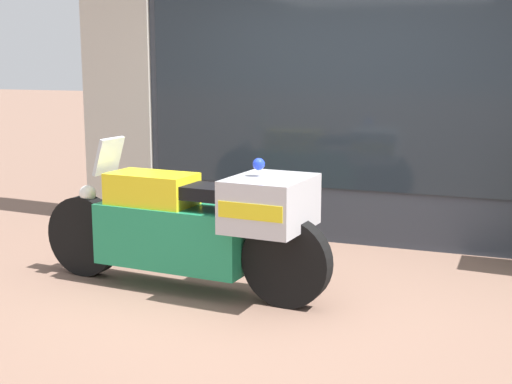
# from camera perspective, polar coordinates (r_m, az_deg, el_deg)

# --- Properties ---
(ground_plane) EXTENTS (60.00, 60.00, 0.00)m
(ground_plane) POSITION_cam_1_polar(r_m,az_deg,el_deg) (5.49, 1.23, -8.48)
(ground_plane) COLOR #7A5B4C
(shop_building) EXTENTS (5.64, 0.55, 4.00)m
(shop_building) POSITION_cam_1_polar(r_m,az_deg,el_deg) (7.21, 3.92, 12.26)
(shop_building) COLOR #333842
(shop_building) RESTS_ON ground
(window_display) EXTENTS (4.38, 0.30, 1.79)m
(window_display) POSITION_cam_1_polar(r_m,az_deg,el_deg) (7.19, 9.24, -0.42)
(window_display) COLOR slate
(window_display) RESTS_ON ground
(paramedic_motorcycle) EXTENTS (2.51, 0.72, 1.18)m
(paramedic_motorcycle) POSITION_cam_1_polar(r_m,az_deg,el_deg) (5.50, -4.72, -2.47)
(paramedic_motorcycle) COLOR black
(paramedic_motorcycle) RESTS_ON ground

